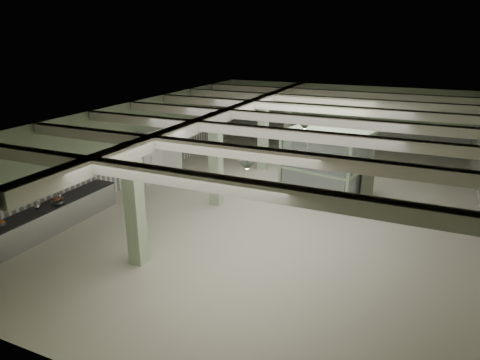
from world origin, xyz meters
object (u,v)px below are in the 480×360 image
at_px(walkin_cooler, 152,154).
at_px(filing_cabinet, 366,182).
at_px(guard_booth, 327,151).
at_px(prep_counter, 56,215).

bearing_deg(walkin_cooler, filing_cabinet, 7.86).
distance_m(walkin_cooler, guard_booth, 7.85).
bearing_deg(walkin_cooler, prep_counter, -89.17).
xyz_separation_m(prep_counter, filing_cabinet, (9.29, 7.11, 0.26)).
height_order(walkin_cooler, guard_booth, guard_booth).
relative_size(prep_counter, walkin_cooler, 2.00).
xyz_separation_m(prep_counter, guard_booth, (7.58, 7.42, 1.30)).
distance_m(prep_counter, filing_cabinet, 11.71).
distance_m(prep_counter, walkin_cooler, 5.86).
height_order(guard_booth, filing_cabinet, guard_booth).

